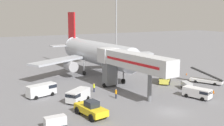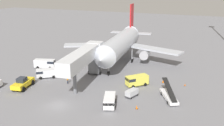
{
  "view_description": "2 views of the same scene",
  "coord_description": "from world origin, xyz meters",
  "px_view_note": "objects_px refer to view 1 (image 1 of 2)",
  "views": [
    {
      "loc": [
        -26.0,
        -31.51,
        14.71
      ],
      "look_at": [
        0.48,
        20.29,
        4.18
      ],
      "focal_mm": 44.63,
      "sensor_mm": 36.0,
      "label": 1
    },
    {
      "loc": [
        25.41,
        -34.96,
        20.91
      ],
      "look_at": [
        1.55,
        20.8,
        2.2
      ],
      "focal_mm": 41.54,
      "sensor_mm": 36.0,
      "label": 2
    }
  ],
  "objects_px": {
    "service_van_rear_left": "(165,77)",
    "safety_cone_charlie": "(171,76)",
    "safety_cone_bravo": "(187,74)",
    "pushback_tug": "(91,109)",
    "service_van_outer_left": "(198,92)",
    "belt_loader_truck": "(206,80)",
    "baggage_cart_near_center": "(55,122)",
    "ground_crew_worker_foreground": "(116,93)",
    "jet_bridge": "(129,62)",
    "baggage_cart_mid_right": "(187,85)",
    "service_van_far_right": "(78,95)",
    "safety_cone_alpha": "(214,92)",
    "airplane_at_gate": "(96,53)",
    "ground_crew_worker_midground": "(94,87)",
    "service_van_near_right": "(42,89)"
  },
  "relations": [
    {
      "from": "ground_crew_worker_foreground",
      "to": "belt_loader_truck",
      "type": "bearing_deg",
      "value": 1.55
    },
    {
      "from": "airplane_at_gate",
      "to": "jet_bridge",
      "type": "distance_m",
      "value": 17.77
    },
    {
      "from": "baggage_cart_mid_right",
      "to": "safety_cone_charlie",
      "type": "height_order",
      "value": "baggage_cart_mid_right"
    },
    {
      "from": "service_van_rear_left",
      "to": "safety_cone_alpha",
      "type": "distance_m",
      "value": 10.77
    },
    {
      "from": "ground_crew_worker_midground",
      "to": "ground_crew_worker_foreground",
      "type": "bearing_deg",
      "value": -71.37
    },
    {
      "from": "baggage_cart_mid_right",
      "to": "safety_cone_alpha",
      "type": "height_order",
      "value": "baggage_cart_mid_right"
    },
    {
      "from": "service_van_outer_left",
      "to": "service_van_rear_left",
      "type": "relative_size",
      "value": 1.07
    },
    {
      "from": "service_van_far_right",
      "to": "safety_cone_alpha",
      "type": "bearing_deg",
      "value": -15.69
    },
    {
      "from": "pushback_tug",
      "to": "service_van_outer_left",
      "type": "distance_m",
      "value": 19.93
    },
    {
      "from": "airplane_at_gate",
      "to": "service_van_far_right",
      "type": "xyz_separation_m",
      "value": [
        -11.38,
        -18.07,
        -4.08
      ]
    },
    {
      "from": "jet_bridge",
      "to": "safety_cone_bravo",
      "type": "bearing_deg",
      "value": 19.15
    },
    {
      "from": "service_van_far_right",
      "to": "baggage_cart_near_center",
      "type": "height_order",
      "value": "service_van_far_right"
    },
    {
      "from": "baggage_cart_mid_right",
      "to": "safety_cone_bravo",
      "type": "xyz_separation_m",
      "value": [
        8.65,
        9.64,
        -0.53
      ]
    },
    {
      "from": "belt_loader_truck",
      "to": "ground_crew_worker_foreground",
      "type": "distance_m",
      "value": 21.88
    },
    {
      "from": "airplane_at_gate",
      "to": "service_van_far_right",
      "type": "relative_size",
      "value": 6.91
    },
    {
      "from": "pushback_tug",
      "to": "safety_cone_bravo",
      "type": "distance_m",
      "value": 34.12
    },
    {
      "from": "jet_bridge",
      "to": "pushback_tug",
      "type": "height_order",
      "value": "jet_bridge"
    },
    {
      "from": "service_van_rear_left",
      "to": "service_van_outer_left",
      "type": "bearing_deg",
      "value": -97.15
    },
    {
      "from": "jet_bridge",
      "to": "safety_cone_charlie",
      "type": "distance_m",
      "value": 17.91
    },
    {
      "from": "service_van_outer_left",
      "to": "safety_cone_alpha",
      "type": "xyz_separation_m",
      "value": [
        4.78,
        0.88,
        -0.71
      ]
    },
    {
      "from": "service_van_far_right",
      "to": "ground_crew_worker_midground",
      "type": "xyz_separation_m",
      "value": [
        4.74,
        4.13,
        -0.26
      ]
    },
    {
      "from": "ground_crew_worker_midground",
      "to": "safety_cone_charlie",
      "type": "height_order",
      "value": "ground_crew_worker_midground"
    },
    {
      "from": "service_van_rear_left",
      "to": "safety_cone_charlie",
      "type": "bearing_deg",
      "value": 39.28
    },
    {
      "from": "service_van_outer_left",
      "to": "baggage_cart_mid_right",
      "type": "height_order",
      "value": "service_van_outer_left"
    },
    {
      "from": "belt_loader_truck",
      "to": "baggage_cart_near_center",
      "type": "height_order",
      "value": "belt_loader_truck"
    },
    {
      "from": "service_van_rear_left",
      "to": "ground_crew_worker_foreground",
      "type": "height_order",
      "value": "service_van_rear_left"
    },
    {
      "from": "ground_crew_worker_midground",
      "to": "safety_cone_bravo",
      "type": "relative_size",
      "value": 3.31
    },
    {
      "from": "baggage_cart_mid_right",
      "to": "ground_crew_worker_foreground",
      "type": "relative_size",
      "value": 1.75
    },
    {
      "from": "belt_loader_truck",
      "to": "service_van_near_right",
      "type": "height_order",
      "value": "belt_loader_truck"
    },
    {
      "from": "service_van_near_right",
      "to": "safety_cone_bravo",
      "type": "distance_m",
      "value": 34.91
    },
    {
      "from": "jet_bridge",
      "to": "belt_loader_truck",
      "type": "distance_m",
      "value": 19.1
    },
    {
      "from": "service_van_rear_left",
      "to": "safety_cone_alpha",
      "type": "bearing_deg",
      "value": -71.54
    },
    {
      "from": "pushback_tug",
      "to": "baggage_cart_mid_right",
      "type": "bearing_deg",
      "value": 12.24
    },
    {
      "from": "service_van_far_right",
      "to": "ground_crew_worker_foreground",
      "type": "distance_m",
      "value": 6.69
    },
    {
      "from": "pushback_tug",
      "to": "jet_bridge",
      "type": "bearing_deg",
      "value": 34.91
    },
    {
      "from": "belt_loader_truck",
      "to": "service_van_far_right",
      "type": "relative_size",
      "value": 1.34
    },
    {
      "from": "jet_bridge",
      "to": "safety_cone_charlie",
      "type": "xyz_separation_m",
      "value": [
        15.51,
        7.03,
        -5.53
      ]
    },
    {
      "from": "ground_crew_worker_midground",
      "to": "service_van_near_right",
      "type": "bearing_deg",
      "value": 170.07
    },
    {
      "from": "safety_cone_alpha",
      "to": "airplane_at_gate",
      "type": "bearing_deg",
      "value": 117.11
    },
    {
      "from": "service_van_outer_left",
      "to": "safety_cone_charlie",
      "type": "relative_size",
      "value": 7.25
    },
    {
      "from": "ground_crew_worker_midground",
      "to": "service_van_far_right",
      "type": "bearing_deg",
      "value": -138.93
    },
    {
      "from": "ground_crew_worker_foreground",
      "to": "safety_cone_alpha",
      "type": "relative_size",
      "value": 2.49
    },
    {
      "from": "service_van_rear_left",
      "to": "safety_cone_bravo",
      "type": "xyz_separation_m",
      "value": [
        9.59,
        3.97,
        -1.01
      ]
    },
    {
      "from": "baggage_cart_mid_right",
      "to": "ground_crew_worker_foreground",
      "type": "distance_m",
      "value": 15.11
    },
    {
      "from": "airplane_at_gate",
      "to": "jet_bridge",
      "type": "xyz_separation_m",
      "value": [
        -1.32,
        -17.71,
        0.62
      ]
    },
    {
      "from": "jet_bridge",
      "to": "pushback_tug",
      "type": "relative_size",
      "value": 3.13
    },
    {
      "from": "jet_bridge",
      "to": "safety_cone_charlie",
      "type": "height_order",
      "value": "jet_bridge"
    },
    {
      "from": "pushback_tug",
      "to": "service_van_far_right",
      "type": "bearing_deg",
      "value": 85.07
    },
    {
      "from": "jet_bridge",
      "to": "airplane_at_gate",
      "type": "bearing_deg",
      "value": 85.73
    },
    {
      "from": "service_van_outer_left",
      "to": "ground_crew_worker_foreground",
      "type": "bearing_deg",
      "value": 153.44
    }
  ]
}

